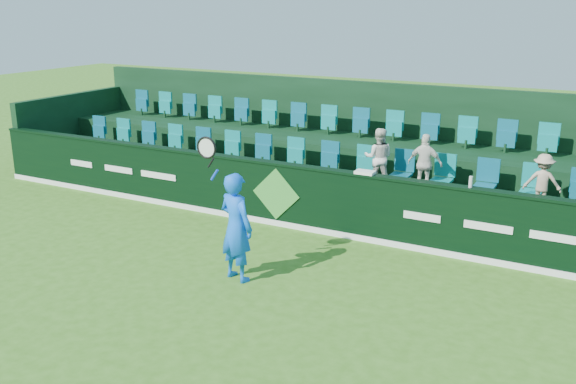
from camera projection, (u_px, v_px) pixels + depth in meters
The scene contains 13 objects.
ground at pixel (157, 298), 10.19m from camera, with size 60.00×60.00×0.00m, color #366A19.
sponsor_hoarding at pixel (279, 194), 13.38m from camera, with size 16.00×0.25×1.35m.
stand_tier_front at pixel (303, 193), 14.39m from camera, with size 16.00×2.00×0.80m, color black.
stand_tier_back at pixel (337, 164), 15.92m from camera, with size 16.00×1.80×1.30m, color black.
stand_rear at pixel (345, 139), 16.13m from camera, with size 16.00×4.10×2.60m.
seat_row_front at pixel (311, 159), 14.52m from camera, with size 13.50×0.50×0.60m, color #0C576C.
seat_row_back at pixel (343, 124), 15.90m from camera, with size 13.50×0.50×0.60m, color #0C576C.
tennis_player at pixel (236, 226), 10.65m from camera, with size 1.12×0.60×2.51m.
spectator_left at pixel (378, 157), 13.32m from camera, with size 0.60×0.47×1.24m, color silver.
spectator_middle at pixel (425, 164), 12.87m from camera, with size 0.71×0.29×1.21m, color white.
spectator_right at pixel (543, 182), 11.88m from camera, with size 0.68×0.39×1.05m, color tan.
towel at pixel (365, 172), 12.31m from camera, with size 0.37×0.24×0.06m, color white.
drinks_bottle at pixel (471, 182), 11.38m from camera, with size 0.07×0.07×0.21m, color silver.
Camera 1 is at (6.24, -7.19, 4.52)m, focal length 40.00 mm.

